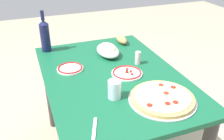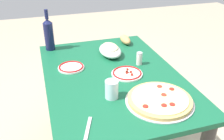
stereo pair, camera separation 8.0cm
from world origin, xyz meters
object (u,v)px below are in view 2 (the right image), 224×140
baked_pasta_dish (110,50)px  water_glass (112,89)px  bread_loaf (125,40)px  pepperoni_pizza (160,100)px  dining_table (112,92)px  wine_bottle (49,34)px  side_plate_near (71,67)px  spice_shaker (139,59)px  side_plate_far (127,73)px

baked_pasta_dish → water_glass: 0.54m
baked_pasta_dish → bread_loaf: baked_pasta_dish is taller
pepperoni_pizza → water_glass: bearing=62.9°
dining_table → wine_bottle: wine_bottle is taller
baked_pasta_dish → water_glass: (-0.52, 0.15, 0.01)m
pepperoni_pizza → wine_bottle: wine_bottle is taller
baked_pasta_dish → bread_loaf: bearing=-45.0°
water_glass → side_plate_near: bearing=21.3°
dining_table → pepperoni_pizza: size_ratio=3.31×
baked_pasta_dish → bread_loaf: 0.26m
side_plate_near → spice_shaker: bearing=-99.7°
baked_pasta_dish → water_glass: size_ratio=2.38×
side_plate_far → side_plate_near: bearing=59.9°
baked_pasta_dish → side_plate_near: bearing=112.4°
bread_loaf → side_plate_far: bearing=161.4°
baked_pasta_dish → wine_bottle: size_ratio=0.78×
dining_table → water_glass: size_ratio=11.77×
water_glass → side_plate_far: size_ratio=0.52×
side_plate_far → bread_loaf: bearing=-18.6°
dining_table → bread_loaf: size_ratio=7.37×
side_plate_far → spice_shaker: bearing=-49.1°
water_glass → bread_loaf: bearing=-25.2°
pepperoni_pizza → spice_shaker: size_ratio=4.12×
baked_pasta_dish → wine_bottle: (0.23, 0.41, 0.08)m
bread_loaf → dining_table: bearing=151.1°
baked_pasta_dish → water_glass: water_glass is taller
water_glass → side_plate_far: water_glass is taller
pepperoni_pizza → spice_shaker: spice_shaker is taller
dining_table → pepperoni_pizza: pepperoni_pizza is taller
bread_loaf → spice_shaker: bearing=174.2°
water_glass → baked_pasta_dish: bearing=-16.0°
bread_loaf → side_plate_near: bearing=122.2°
baked_pasta_dish → side_plate_near: size_ratio=1.40×
wine_bottle → water_glass: wine_bottle is taller
side_plate_near → bread_loaf: bread_loaf is taller
dining_table → spice_shaker: 0.29m
pepperoni_pizza → water_glass: (0.12, 0.23, 0.04)m
dining_table → water_glass: water_glass is taller
wine_bottle → water_glass: size_ratio=3.03×
water_glass → spice_shaker: water_glass is taller
baked_pasta_dish → side_plate_near: 0.33m
baked_pasta_dish → bread_loaf: size_ratio=1.49×
dining_table → pepperoni_pizza: bearing=-157.4°
pepperoni_pizza → baked_pasta_dish: 0.64m
side_plate_far → bread_loaf: bread_loaf is taller
side_plate_far → spice_shaker: (0.11, -0.13, 0.03)m
bread_loaf → pepperoni_pizza: bearing=172.7°
dining_table → wine_bottle: (0.51, 0.33, 0.25)m
dining_table → side_plate_near: 0.31m
side_plate_near → pepperoni_pizza: bearing=-143.4°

